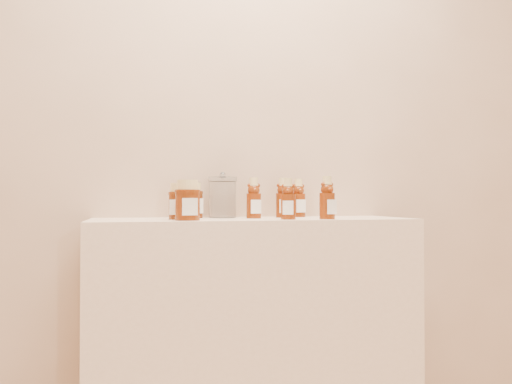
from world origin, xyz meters
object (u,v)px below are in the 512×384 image
object	(u,v)px
bear_bottle_back_left	(254,195)
display_table	(253,338)
bear_bottle_front_left	(288,196)
glass_canister	(223,196)
honey_jar_left	(180,201)

from	to	relation	value
bear_bottle_back_left	display_table	bearing A→B (deg)	-116.02
bear_bottle_back_left	bear_bottle_front_left	world-z (taller)	bear_bottle_back_left
display_table	glass_canister	bearing A→B (deg)	134.03
display_table	honey_jar_left	size ratio (longest dim) A/B	9.16
glass_canister	bear_bottle_back_left	bearing A→B (deg)	-39.60
honey_jar_left	bear_bottle_front_left	bearing A→B (deg)	7.46
bear_bottle_back_left	honey_jar_left	distance (m)	0.29
display_table	bear_bottle_back_left	xyz separation A→B (m)	(0.01, 0.02, 0.54)
glass_canister	honey_jar_left	bearing A→B (deg)	-146.50
display_table	bear_bottle_front_left	size ratio (longest dim) A/B	7.14
bear_bottle_front_left	honey_jar_left	bearing A→B (deg)	-177.02
bear_bottle_front_left	glass_canister	world-z (taller)	glass_canister
bear_bottle_back_left	bear_bottle_front_left	distance (m)	0.16
display_table	honey_jar_left	world-z (taller)	honey_jar_left
honey_jar_left	glass_canister	distance (m)	0.21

